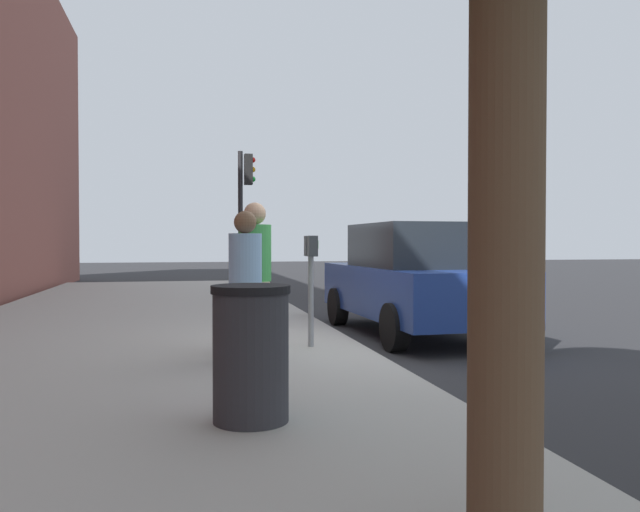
{
  "coord_description": "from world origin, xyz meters",
  "views": [
    {
      "loc": [
        -8.19,
        2.29,
        1.48
      ],
      "look_at": [
        0.45,
        0.4,
        1.29
      ],
      "focal_mm": 35.61,
      "sensor_mm": 36.0,
      "label": 1
    }
  ],
  "objects_px": {
    "parked_sedan_near": "(416,279)",
    "pedestrian_at_meter": "(255,263)",
    "parking_meter": "(311,267)",
    "pedestrian_bystander": "(245,275)",
    "traffic_signal": "(244,198)",
    "trash_bin": "(251,353)"
  },
  "relations": [
    {
      "from": "parked_sedan_near",
      "to": "pedestrian_at_meter",
      "type": "bearing_deg",
      "value": 124.3
    },
    {
      "from": "traffic_signal",
      "to": "pedestrian_bystander",
      "type": "bearing_deg",
      "value": 174.53
    },
    {
      "from": "parking_meter",
      "to": "pedestrian_at_meter",
      "type": "height_order",
      "value": "pedestrian_at_meter"
    },
    {
      "from": "trash_bin",
      "to": "parking_meter",
      "type": "bearing_deg",
      "value": -19.03
    },
    {
      "from": "traffic_signal",
      "to": "trash_bin",
      "type": "height_order",
      "value": "traffic_signal"
    },
    {
      "from": "parking_meter",
      "to": "pedestrian_at_meter",
      "type": "xyz_separation_m",
      "value": [
        -0.25,
        0.74,
        0.06
      ]
    },
    {
      "from": "pedestrian_bystander",
      "to": "parked_sedan_near",
      "type": "distance_m",
      "value": 3.91
    },
    {
      "from": "parking_meter",
      "to": "pedestrian_bystander",
      "type": "relative_size",
      "value": 0.84
    },
    {
      "from": "pedestrian_at_meter",
      "to": "pedestrian_bystander",
      "type": "distance_m",
      "value": 0.69
    },
    {
      "from": "pedestrian_at_meter",
      "to": "traffic_signal",
      "type": "xyz_separation_m",
      "value": [
        8.27,
        -0.67,
        1.35
      ]
    },
    {
      "from": "pedestrian_bystander",
      "to": "traffic_signal",
      "type": "relative_size",
      "value": 0.46
    },
    {
      "from": "pedestrian_bystander",
      "to": "parked_sedan_near",
      "type": "height_order",
      "value": "pedestrian_bystander"
    },
    {
      "from": "pedestrian_at_meter",
      "to": "traffic_signal",
      "type": "relative_size",
      "value": 0.5
    },
    {
      "from": "parked_sedan_near",
      "to": "traffic_signal",
      "type": "relative_size",
      "value": 1.24
    },
    {
      "from": "pedestrian_at_meter",
      "to": "traffic_signal",
      "type": "distance_m",
      "value": 8.41
    },
    {
      "from": "pedestrian_at_meter",
      "to": "traffic_signal",
      "type": "height_order",
      "value": "traffic_signal"
    },
    {
      "from": "traffic_signal",
      "to": "trash_bin",
      "type": "bearing_deg",
      "value": 174.71
    },
    {
      "from": "pedestrian_at_meter",
      "to": "pedestrian_bystander",
      "type": "xyz_separation_m",
      "value": [
        -0.66,
        0.18,
        -0.1
      ]
    },
    {
      "from": "pedestrian_bystander",
      "to": "traffic_signal",
      "type": "distance_m",
      "value": 9.09
    },
    {
      "from": "pedestrian_at_meter",
      "to": "pedestrian_bystander",
      "type": "bearing_deg",
      "value": -130.04
    },
    {
      "from": "parking_meter",
      "to": "traffic_signal",
      "type": "height_order",
      "value": "traffic_signal"
    },
    {
      "from": "traffic_signal",
      "to": "trash_bin",
      "type": "xyz_separation_m",
      "value": [
        -11.23,
        1.04,
        -1.92
      ]
    }
  ]
}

